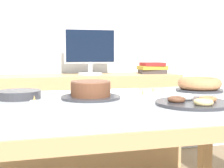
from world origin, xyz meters
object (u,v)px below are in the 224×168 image
pastry_platter (193,102)px  tealight_right_edge (34,102)px  plate_stack (19,95)px  tealight_near_front (142,96)px  cake_chocolate_round (91,91)px  computer_monitor (90,52)px  cake_golden_bundt (199,84)px  book_stack (152,68)px  tealight_near_cakes (153,93)px  tealight_centre (105,91)px

pastry_platter → tealight_right_edge: (-0.65, 0.20, -0.00)m
plate_stack → tealight_near_front: size_ratio=5.25×
cake_chocolate_round → plate_stack: bearing=166.1°
computer_monitor → cake_golden_bundt: 1.04m
book_stack → tealight_near_cakes: bearing=-112.2°
computer_monitor → cake_golden_bundt: bearing=-62.9°
tealight_centre → tealight_near_cakes: bearing=-28.5°
plate_stack → tealight_near_cakes: size_ratio=5.25×
computer_monitor → cake_golden_bundt: (0.47, -0.91, -0.19)m
tealight_near_cakes → tealight_centre: same height
tealight_near_front → plate_stack: bearing=167.6°
computer_monitor → pastry_platter: size_ratio=1.31×
cake_chocolate_round → tealight_near_cakes: size_ratio=7.27×
tealight_centre → cake_chocolate_round: bearing=-122.8°
computer_monitor → tealight_centre: bearing=-95.9°
computer_monitor → tealight_right_edge: computer_monitor is taller
pastry_platter → plate_stack: (-0.72, 0.38, 0.01)m
book_stack → plate_stack: size_ratio=1.11×
tealight_right_edge → tealight_near_front: (0.52, 0.05, 0.00)m
pastry_platter → tealight_near_cakes: (-0.04, 0.35, -0.00)m
computer_monitor → book_stack: (0.55, 0.00, -0.14)m
tealight_centre → tealight_near_front: bearing=-58.9°
pastry_platter → tealight_near_front: 0.29m
cake_chocolate_round → tealight_right_edge: cake_chocolate_round is taller
computer_monitor → tealight_near_cakes: (0.14, -0.99, -0.22)m
cake_chocolate_round → cake_golden_bundt: size_ratio=1.08×
cake_chocolate_round → tealight_centre: cake_chocolate_round is taller
tealight_right_edge → tealight_centre: bearing=35.9°
book_stack → computer_monitor: bearing=-179.9°
computer_monitor → tealight_near_front: computer_monitor is taller
tealight_near_cakes → cake_golden_bundt: bearing=13.5°
tealight_centre → tealight_right_edge: bearing=-144.1°
computer_monitor → tealight_right_edge: size_ratio=10.60×
cake_golden_bundt → pastry_platter: (-0.29, -0.43, -0.03)m
cake_chocolate_round → tealight_near_front: bearing=-10.4°
computer_monitor → cake_chocolate_round: size_ratio=1.46×
cake_chocolate_round → plate_stack: cake_chocolate_round is taller
cake_golden_bundt → tealight_right_edge: 0.97m
pastry_platter → tealight_right_edge: 0.68m
plate_stack → tealight_near_cakes: bearing=-2.6°
tealight_near_front → tealight_near_cakes: (0.10, 0.10, 0.00)m
book_stack → cake_golden_bundt: book_stack is taller
tealight_near_cakes → tealight_centre: 0.27m
computer_monitor → tealight_centre: 0.90m
tealight_near_cakes → tealight_centre: bearing=151.5°
tealight_right_edge → cake_golden_bundt: bearing=13.7°
pastry_platter → tealight_centre: size_ratio=8.11×
pastry_platter → tealight_near_front: pastry_platter is taller
pastry_platter → book_stack: bearing=74.7°
cake_golden_bundt → tealight_right_edge: size_ratio=6.74×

